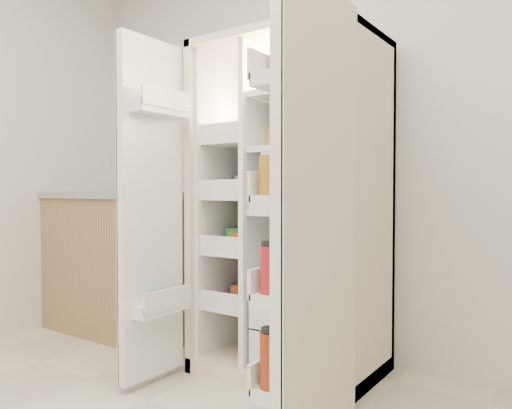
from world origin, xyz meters
The scene contains 5 objects.
wall_back centered at (0.00, 2.00, 1.35)m, with size 4.00×0.02×2.70m, color silver.
refrigerator centered at (-0.07, 1.65, 0.74)m, with size 0.92×0.70×1.80m.
freezer_door centered at (-0.58, 1.05, 0.89)m, with size 0.15×0.40×1.72m.
fridge_door centered at (0.40, 0.96, 0.87)m, with size 0.17×0.58×1.72m.
kitchen_counter centered at (-1.50, 1.63, 0.49)m, with size 1.36×0.72×0.98m.
Camera 1 is at (1.27, -0.67, 0.99)m, focal length 34.00 mm.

